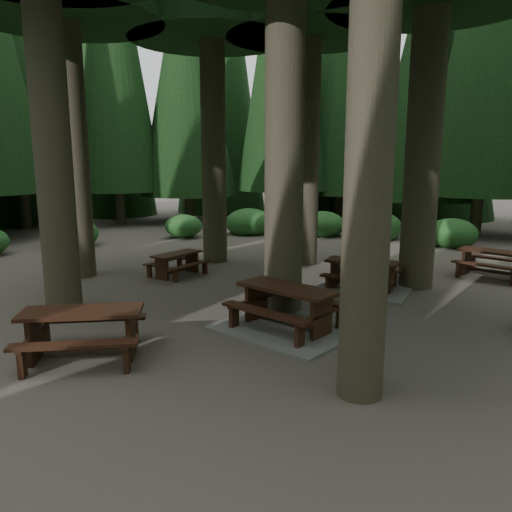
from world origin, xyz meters
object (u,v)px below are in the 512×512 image
Objects in this scene: picnic_table_a at (287,314)px; picnic_table_c at (362,280)px; picnic_table_b at (177,261)px; picnic_table_d at (493,260)px; picnic_table_e at (82,327)px.

picnic_table_a reaches higher than picnic_table_c.
picnic_table_d is at bearing -55.99° from picnic_table_b.
picnic_table_a is 3.90m from picnic_table_e.
picnic_table_a is at bearing -102.02° from picnic_table_d.
picnic_table_b is at bearing 76.73° from picnic_table_e.
picnic_table_e is at bearing -115.96° from picnic_table_a.
picnic_table_b is 0.59× the size of picnic_table_c.
picnic_table_a reaches higher than picnic_table_d.
picnic_table_e is (-1.96, -3.36, 0.26)m from picnic_table_a.
picnic_table_e reaches higher than picnic_table_b.
picnic_table_c is 7.32m from picnic_table_e.
picnic_table_d is (2.22, 7.33, 0.21)m from picnic_table_a.
picnic_table_b is at bearing -173.06° from picnic_table_c.
picnic_table_e reaches higher than picnic_table_d.
picnic_table_e is at bearing -150.53° from picnic_table_b.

